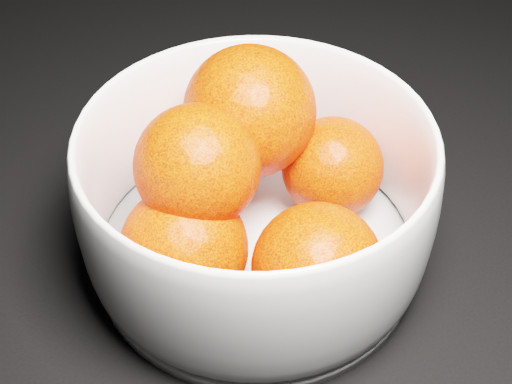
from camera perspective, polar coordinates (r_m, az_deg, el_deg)
name	(u,v)px	position (r m, az deg, el deg)	size (l,w,h in m)	color
bowl	(256,198)	(0.48, 0.00, -0.51)	(0.24, 0.24, 0.12)	silver
orange_pile	(247,182)	(0.47, -0.74, 0.78)	(0.20, 0.20, 0.13)	#FF2E06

